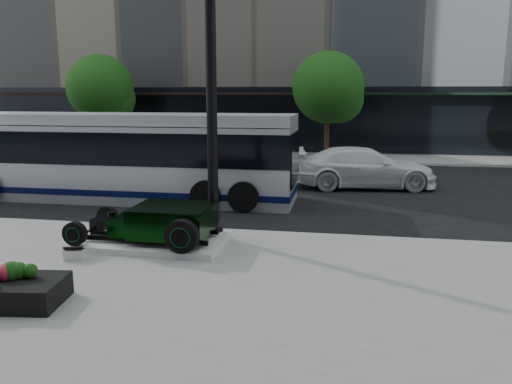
% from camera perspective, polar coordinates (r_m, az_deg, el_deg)
% --- Properties ---
extents(ground, '(120.00, 120.00, 0.00)m').
position_cam_1_polar(ground, '(14.82, 2.09, -2.82)').
color(ground, black).
rests_on(ground, ground).
extents(sidewalk_far, '(70.00, 4.00, 0.12)m').
position_cam_1_polar(sidewalk_far, '(28.53, 6.09, 3.99)').
color(sidewalk_far, gray).
rests_on(sidewalk_far, ground).
extents(street_trees, '(29.80, 3.80, 5.70)m').
position_cam_1_polar(street_trees, '(27.33, 8.54, 11.41)').
color(street_trees, black).
rests_on(street_trees, sidewalk_far).
extents(display_plinth, '(3.40, 1.80, 0.15)m').
position_cam_1_polar(display_plinth, '(11.90, -11.91, -5.60)').
color(display_plinth, silver).
rests_on(display_plinth, sidewalk_near).
extents(hot_rod, '(3.22, 2.00, 0.81)m').
position_cam_1_polar(hot_rod, '(11.65, -10.49, -3.34)').
color(hot_rod, black).
rests_on(hot_rod, display_plinth).
extents(info_plaque, '(0.47, 0.40, 0.31)m').
position_cam_1_polar(info_plaque, '(11.34, -20.03, -6.61)').
color(info_plaque, silver).
rests_on(info_plaque, sidewalk_near).
extents(lamppost, '(0.46, 0.46, 8.30)m').
position_cam_1_polar(lamppost, '(11.88, -5.14, 12.94)').
color(lamppost, black).
rests_on(lamppost, sidewalk_near).
extents(flower_planter, '(2.18, 1.29, 0.67)m').
position_cam_1_polar(flower_planter, '(9.50, -27.21, -9.87)').
color(flower_planter, black).
rests_on(flower_planter, sidewalk_near).
extents(transit_bus, '(12.12, 2.88, 2.92)m').
position_cam_1_polar(transit_bus, '(17.77, -15.25, 4.00)').
color(transit_bus, silver).
rests_on(transit_bus, ground).
extents(white_sedan, '(5.64, 2.95, 1.56)m').
position_cam_1_polar(white_sedan, '(19.73, 12.30, 2.74)').
color(white_sedan, white).
rests_on(white_sedan, ground).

